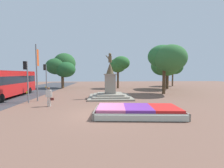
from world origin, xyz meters
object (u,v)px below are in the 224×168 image
at_px(pedestrian_with_handbag, 49,95).
at_px(statue_monument, 110,90).
at_px(traffic_light_far_corner, 46,74).
at_px(city_bus, 6,82).
at_px(banner_pole, 37,71).
at_px(flower_planter, 138,111).
at_px(traffic_light_mid_block, 26,75).

bearing_deg(pedestrian_with_handbag, statue_monument, 37.61).
xyz_separation_m(statue_monument, traffic_light_far_corner, (-8.62, 3.16, 1.88)).
distance_m(statue_monument, pedestrian_with_handbag, 7.13).
bearing_deg(statue_monument, city_bus, 176.52).
relative_size(statue_monument, pedestrian_with_handbag, 3.10).
relative_size(banner_pole, pedestrian_with_handbag, 3.45).
xyz_separation_m(flower_planter, banner_pole, (-9.22, 6.13, 2.88)).
distance_m(traffic_light_mid_block, banner_pole, 1.22).
xyz_separation_m(flower_planter, statue_monument, (-1.47, 7.76, 0.66)).
xyz_separation_m(traffic_light_mid_block, traffic_light_far_corner, (-0.27, 5.78, 0.04)).
bearing_deg(traffic_light_mid_block, city_bus, 140.02).
bearing_deg(pedestrian_with_handbag, flower_planter, -25.56).
bearing_deg(city_bus, banner_pole, -27.25).
xyz_separation_m(banner_pole, pedestrian_with_handbag, (2.10, -2.73, -2.20)).
bearing_deg(traffic_light_mid_block, banner_pole, 59.49).
distance_m(statue_monument, city_bus, 12.43).
relative_size(flower_planter, pedestrian_with_handbag, 3.60).
relative_size(flower_planter, statue_monument, 1.16).
height_order(banner_pole, city_bus, banner_pole).
distance_m(flower_planter, banner_pole, 11.45).
distance_m(statue_monument, traffic_light_far_corner, 9.37).
bearing_deg(city_bus, flower_planter, -31.58).
relative_size(statue_monument, city_bus, 0.45).
bearing_deg(banner_pole, pedestrian_with_handbag, -52.37).
bearing_deg(flower_planter, traffic_light_far_corner, 132.74).
height_order(traffic_light_far_corner, city_bus, traffic_light_far_corner).
distance_m(traffic_light_far_corner, pedestrian_with_handbag, 8.28).
xyz_separation_m(traffic_light_far_corner, city_bus, (-3.76, -2.40, -0.97)).
xyz_separation_m(statue_monument, city_bus, (-12.38, 0.75, 0.91)).
bearing_deg(traffic_light_far_corner, traffic_light_mid_block, -87.30).
bearing_deg(pedestrian_with_handbag, banner_pole, 127.63).
bearing_deg(traffic_light_mid_block, traffic_light_far_corner, 92.70).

